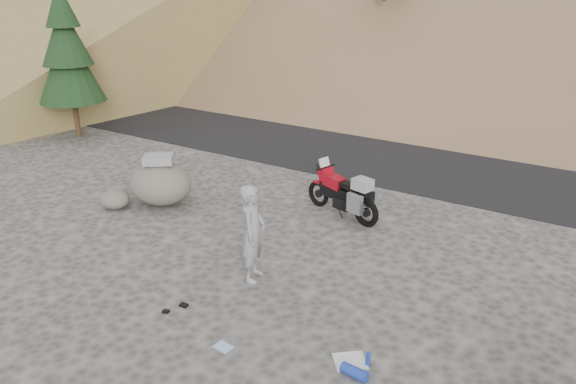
% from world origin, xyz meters
% --- Properties ---
extents(ground, '(140.00, 140.00, 0.00)m').
position_xyz_m(ground, '(0.00, 0.00, 0.00)').
color(ground, '#3E3C39').
rests_on(ground, ground).
extents(road, '(120.00, 7.00, 0.05)m').
position_xyz_m(road, '(0.00, 9.00, 0.00)').
color(road, black).
rests_on(road, ground).
extents(conifer_verge, '(2.20, 2.20, 5.04)m').
position_xyz_m(conifer_verge, '(-11.00, 4.50, 2.89)').
color(conifer_verge, '#362413').
rests_on(conifer_verge, ground).
extents(motorcycle, '(2.13, 0.98, 1.30)m').
position_xyz_m(motorcycle, '(-0.16, 3.33, 0.55)').
color(motorcycle, black).
rests_on(motorcycle, ground).
extents(man, '(0.64, 0.79, 1.87)m').
position_xyz_m(man, '(-0.34, -0.06, 0.00)').
color(man, '#929297').
rests_on(man, ground).
extents(boulder, '(2.02, 1.90, 1.22)m').
position_xyz_m(boulder, '(-4.37, 1.68, 0.54)').
color(boulder, '#56514A').
rests_on(boulder, ground).
extents(small_rock, '(0.79, 0.72, 0.45)m').
position_xyz_m(small_rock, '(-5.11, 0.86, 0.22)').
color(small_rock, '#56514A').
rests_on(small_rock, ground).
extents(gear_white_cloth, '(0.62, 0.62, 0.02)m').
position_xyz_m(gear_white_cloth, '(2.27, -1.28, 0.01)').
color(gear_white_cloth, white).
rests_on(gear_white_cloth, ground).
extents(gear_blue_mat, '(0.41, 0.19, 0.16)m').
position_xyz_m(gear_blue_mat, '(2.47, -1.55, 0.08)').
color(gear_blue_mat, '#1B39A3').
rests_on(gear_blue_mat, ground).
extents(gear_bottle, '(0.08, 0.08, 0.21)m').
position_xyz_m(gear_bottle, '(2.52, -1.21, 0.10)').
color(gear_bottle, '#1B39A3').
rests_on(gear_bottle, ground).
extents(gear_glove_a, '(0.14, 0.11, 0.04)m').
position_xyz_m(gear_glove_a, '(-0.81, -1.49, 0.02)').
color(gear_glove_a, black).
rests_on(gear_glove_a, ground).
extents(gear_glove_b, '(0.13, 0.11, 0.04)m').
position_xyz_m(gear_glove_b, '(-0.94, -1.79, 0.02)').
color(gear_glove_b, black).
rests_on(gear_glove_b, ground).
extents(gear_blue_cloth, '(0.31, 0.24, 0.01)m').
position_xyz_m(gear_blue_cloth, '(0.46, -2.01, 0.01)').
color(gear_blue_cloth, '#99B9ED').
rests_on(gear_blue_cloth, ground).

